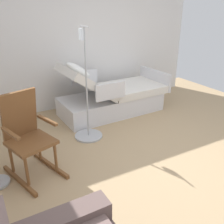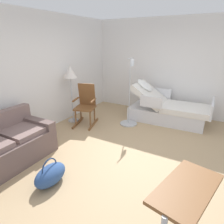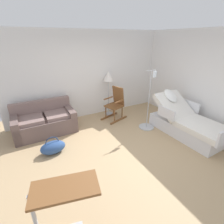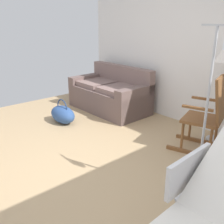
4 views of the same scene
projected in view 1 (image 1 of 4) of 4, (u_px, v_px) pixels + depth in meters
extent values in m
plane|color=tan|center=(165.00, 160.00, 3.42)|extent=(6.27, 6.27, 0.00)
cube|color=white|center=(86.00, 38.00, 4.95)|extent=(0.10, 4.83, 2.70)
cube|color=silver|center=(111.00, 104.00, 4.88)|extent=(0.95, 1.97, 0.35)
cube|color=white|center=(131.00, 88.00, 5.01)|extent=(0.96, 1.19, 0.14)
cube|color=white|center=(87.00, 82.00, 4.44)|extent=(0.95, 0.90, 0.64)
ellipsoid|color=white|center=(78.00, 70.00, 4.27)|extent=(0.36, 0.49, 0.38)
cube|color=silver|center=(111.00, 91.00, 4.16)|extent=(0.06, 0.56, 0.28)
cube|color=silver|center=(84.00, 77.00, 4.95)|extent=(0.06, 0.56, 0.28)
cube|color=silver|center=(155.00, 79.00, 5.25)|extent=(0.95, 0.09, 0.36)
cylinder|color=black|center=(81.00, 126.00, 4.26)|extent=(0.10, 0.10, 0.10)
cylinder|color=black|center=(66.00, 112.00, 4.83)|extent=(0.10, 0.10, 0.10)
cylinder|color=black|center=(154.00, 108.00, 5.02)|extent=(0.10, 0.10, 0.10)
cylinder|color=black|center=(133.00, 97.00, 5.59)|extent=(0.10, 0.10, 0.10)
cube|color=brown|center=(19.00, 180.00, 2.98)|extent=(0.74, 0.27, 0.05)
cube|color=brown|center=(50.00, 165.00, 3.27)|extent=(0.74, 0.27, 0.05)
cylinder|color=brown|center=(55.00, 156.00, 3.05)|extent=(0.04, 0.04, 0.40)
cylinder|color=brown|center=(27.00, 170.00, 2.79)|extent=(0.04, 0.04, 0.40)
cylinder|color=brown|center=(39.00, 146.00, 3.28)|extent=(0.04, 0.04, 0.40)
cylinder|color=brown|center=(11.00, 158.00, 3.03)|extent=(0.04, 0.04, 0.40)
cube|color=brown|center=(31.00, 143.00, 2.96)|extent=(0.59, 0.60, 0.04)
cube|color=brown|center=(19.00, 115.00, 2.97)|extent=(0.25, 0.45, 0.60)
cube|color=brown|center=(47.00, 120.00, 3.01)|extent=(0.38, 0.16, 0.03)
cube|color=brown|center=(10.00, 133.00, 2.71)|extent=(0.38, 0.16, 0.03)
cylinder|color=#B2B5BA|center=(89.00, 136.00, 4.02)|extent=(0.44, 0.44, 0.03)
cylinder|color=#B2B5BA|center=(87.00, 85.00, 3.69)|extent=(0.02, 0.02, 1.65)
cube|color=#B2B5BA|center=(84.00, 26.00, 3.37)|extent=(0.28, 0.02, 0.02)
cube|color=white|center=(81.00, 34.00, 3.51)|extent=(0.09, 0.04, 0.16)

